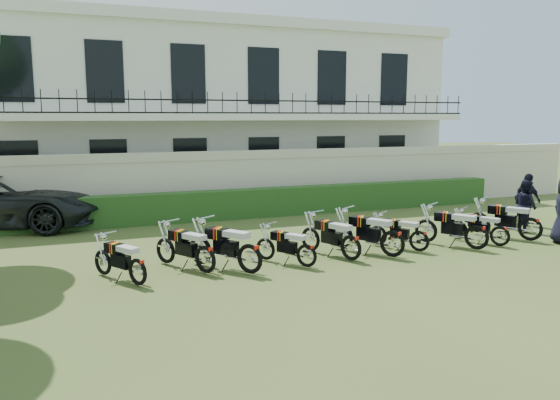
{
  "coord_description": "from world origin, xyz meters",
  "views": [
    {
      "loc": [
        -5.75,
        -10.85,
        3.51
      ],
      "look_at": [
        -0.78,
        2.17,
        1.38
      ],
      "focal_mm": 35.0,
      "sensor_mm": 36.0,
      "label": 1
    }
  ],
  "objects_px": {
    "motorcycle_0": "(137,265)",
    "motorcycle_8": "(500,231)",
    "motorcycle_2": "(250,251)",
    "suv": "(1,201)",
    "officer_4": "(525,206)",
    "officer_5": "(527,200)",
    "motorcycle_6": "(419,236)",
    "motorcycle_3": "(307,250)",
    "motorcycle_4": "(351,242)",
    "motorcycle_1": "(205,253)",
    "motorcycle_5": "(393,237)",
    "motorcycle_9": "(531,223)",
    "motorcycle_7": "(477,231)"
  },
  "relations": [
    {
      "from": "motorcycle_3",
      "to": "motorcycle_7",
      "type": "bearing_deg",
      "value": -36.25
    },
    {
      "from": "motorcycle_7",
      "to": "motorcycle_5",
      "type": "bearing_deg",
      "value": 145.57
    },
    {
      "from": "motorcycle_9",
      "to": "motorcycle_4",
      "type": "bearing_deg",
      "value": 147.71
    },
    {
      "from": "suv",
      "to": "officer_4",
      "type": "xyz_separation_m",
      "value": [
        15.11,
        -6.34,
        -0.08
      ]
    },
    {
      "from": "motorcycle_4",
      "to": "motorcycle_3",
      "type": "bearing_deg",
      "value": 163.96
    },
    {
      "from": "motorcycle_3",
      "to": "motorcycle_5",
      "type": "distance_m",
      "value": 2.38
    },
    {
      "from": "motorcycle_1",
      "to": "motorcycle_3",
      "type": "relative_size",
      "value": 1.2
    },
    {
      "from": "motorcycle_1",
      "to": "motorcycle_8",
      "type": "height_order",
      "value": "motorcycle_1"
    },
    {
      "from": "motorcycle_6",
      "to": "motorcycle_3",
      "type": "bearing_deg",
      "value": 151.46
    },
    {
      "from": "motorcycle_6",
      "to": "suv",
      "type": "bearing_deg",
      "value": 110.87
    },
    {
      "from": "motorcycle_0",
      "to": "motorcycle_4",
      "type": "distance_m",
      "value": 5.11
    },
    {
      "from": "motorcycle_9",
      "to": "suv",
      "type": "height_order",
      "value": "suv"
    },
    {
      "from": "motorcycle_3",
      "to": "motorcycle_5",
      "type": "height_order",
      "value": "motorcycle_5"
    },
    {
      "from": "motorcycle_0",
      "to": "motorcycle_3",
      "type": "xyz_separation_m",
      "value": [
        3.85,
        0.03,
        -0.02
      ]
    },
    {
      "from": "motorcycle_6",
      "to": "officer_4",
      "type": "distance_m",
      "value": 4.69
    },
    {
      "from": "motorcycle_1",
      "to": "motorcycle_2",
      "type": "xyz_separation_m",
      "value": [
        0.92,
        -0.4,
        0.04
      ]
    },
    {
      "from": "motorcycle_7",
      "to": "suv",
      "type": "height_order",
      "value": "suv"
    },
    {
      "from": "suv",
      "to": "motorcycle_0",
      "type": "bearing_deg",
      "value": -140.4
    },
    {
      "from": "motorcycle_6",
      "to": "motorcycle_9",
      "type": "bearing_deg",
      "value": -35.39
    },
    {
      "from": "motorcycle_2",
      "to": "suv",
      "type": "relative_size",
      "value": 0.28
    },
    {
      "from": "motorcycle_9",
      "to": "motorcycle_8",
      "type": "bearing_deg",
      "value": 155.55
    },
    {
      "from": "motorcycle_1",
      "to": "motorcycle_8",
      "type": "relative_size",
      "value": 1.1
    },
    {
      "from": "motorcycle_1",
      "to": "officer_4",
      "type": "distance_m",
      "value": 10.3
    },
    {
      "from": "motorcycle_7",
      "to": "officer_4",
      "type": "distance_m",
      "value": 3.36
    },
    {
      "from": "motorcycle_3",
      "to": "motorcycle_9",
      "type": "xyz_separation_m",
      "value": [
        7.02,
        0.25,
        0.1
      ]
    },
    {
      "from": "suv",
      "to": "officer_4",
      "type": "relative_size",
      "value": 3.94
    },
    {
      "from": "motorcycle_7",
      "to": "motorcycle_8",
      "type": "bearing_deg",
      "value": -24.83
    },
    {
      "from": "motorcycle_1",
      "to": "officer_4",
      "type": "xyz_separation_m",
      "value": [
        10.24,
        1.03,
        0.31
      ]
    },
    {
      "from": "motorcycle_9",
      "to": "suv",
      "type": "xyz_separation_m",
      "value": [
        -14.22,
        7.47,
        0.35
      ]
    },
    {
      "from": "motorcycle_2",
      "to": "motorcycle_8",
      "type": "height_order",
      "value": "motorcycle_2"
    },
    {
      "from": "motorcycle_0",
      "to": "motorcycle_8",
      "type": "relative_size",
      "value": 1.0
    },
    {
      "from": "motorcycle_2",
      "to": "suv",
      "type": "distance_m",
      "value": 9.7
    },
    {
      "from": "motorcycle_7",
      "to": "officer_4",
      "type": "bearing_deg",
      "value": -6.29
    },
    {
      "from": "motorcycle_3",
      "to": "motorcycle_8",
      "type": "relative_size",
      "value": 0.92
    },
    {
      "from": "motorcycle_0",
      "to": "motorcycle_3",
      "type": "distance_m",
      "value": 3.85
    },
    {
      "from": "motorcycle_9",
      "to": "officer_4",
      "type": "xyz_separation_m",
      "value": [
        0.89,
        1.13,
        0.28
      ]
    },
    {
      "from": "motorcycle_6",
      "to": "motorcycle_5",
      "type": "bearing_deg",
      "value": 160.34
    },
    {
      "from": "officer_4",
      "to": "motorcycle_4",
      "type": "bearing_deg",
      "value": 108.9
    },
    {
      "from": "motorcycle_0",
      "to": "suv",
      "type": "height_order",
      "value": "suv"
    },
    {
      "from": "motorcycle_0",
      "to": "motorcycle_1",
      "type": "height_order",
      "value": "motorcycle_1"
    },
    {
      "from": "motorcycle_2",
      "to": "motorcycle_3",
      "type": "xyz_separation_m",
      "value": [
        1.41,
        0.06,
        -0.1
      ]
    },
    {
      "from": "motorcycle_3",
      "to": "motorcycle_4",
      "type": "height_order",
      "value": "motorcycle_4"
    },
    {
      "from": "motorcycle_2",
      "to": "motorcycle_4",
      "type": "height_order",
      "value": "motorcycle_2"
    },
    {
      "from": "motorcycle_8",
      "to": "suv",
      "type": "xyz_separation_m",
      "value": [
        -12.96,
        7.66,
        0.45
      ]
    },
    {
      "from": "motorcycle_4",
      "to": "motorcycle_7",
      "type": "xyz_separation_m",
      "value": [
        3.63,
        -0.2,
        0.02
      ]
    },
    {
      "from": "officer_4",
      "to": "officer_5",
      "type": "distance_m",
      "value": 1.04
    },
    {
      "from": "motorcycle_0",
      "to": "motorcycle_1",
      "type": "xyz_separation_m",
      "value": [
        1.53,
        0.37,
        0.04
      ]
    },
    {
      "from": "motorcycle_3",
      "to": "motorcycle_5",
      "type": "bearing_deg",
      "value": -33.83
    },
    {
      "from": "motorcycle_2",
      "to": "motorcycle_8",
      "type": "relative_size",
      "value": 1.13
    },
    {
      "from": "motorcycle_2",
      "to": "motorcycle_3",
      "type": "distance_m",
      "value": 1.42
    }
  ]
}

